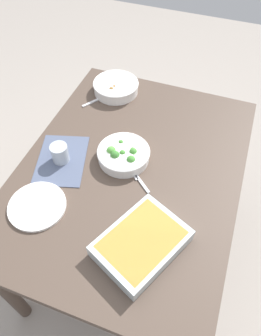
{
  "coord_description": "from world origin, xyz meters",
  "views": [
    {
      "loc": [
        -0.78,
        -0.28,
        1.77
      ],
      "look_at": [
        0.0,
        0.0,
        0.74
      ],
      "focal_mm": 33.92,
      "sensor_mm": 36.0,
      "label": 1
    }
  ],
  "objects_px": {
    "fork_on_table": "(128,162)",
    "drink_cup": "(60,154)",
    "stew_bowl": "(116,87)",
    "broccoli_bowl": "(123,154)",
    "side_plate": "(37,206)",
    "spoon_by_broccoli": "(134,173)",
    "baking_dish": "(142,243)",
    "spoon_by_stew": "(102,97)"
  },
  "relations": [
    {
      "from": "drink_cup",
      "to": "spoon_by_stew",
      "type": "height_order",
      "value": "drink_cup"
    },
    {
      "from": "side_plate",
      "to": "broccoli_bowl",
      "type": "bearing_deg",
      "value": -33.5
    },
    {
      "from": "stew_bowl",
      "to": "fork_on_table",
      "type": "relative_size",
      "value": 1.62
    },
    {
      "from": "spoon_by_stew",
      "to": "spoon_by_broccoli",
      "type": "xyz_separation_m",
      "value": [
        -0.4,
        -0.32,
        0.0
      ]
    },
    {
      "from": "fork_on_table",
      "to": "stew_bowl",
      "type": "bearing_deg",
      "value": 27.53
    },
    {
      "from": "broccoli_bowl",
      "to": "spoon_by_stew",
      "type": "bearing_deg",
      "value": 36.16
    },
    {
      "from": "spoon_by_stew",
      "to": "spoon_by_broccoli",
      "type": "relative_size",
      "value": 1.07
    },
    {
      "from": "broccoli_bowl",
      "to": "drink_cup",
      "type": "height_order",
      "value": "drink_cup"
    },
    {
      "from": "baking_dish",
      "to": "spoon_by_stew",
      "type": "relative_size",
      "value": 2.33
    },
    {
      "from": "side_plate",
      "to": "fork_on_table",
      "type": "distance_m",
      "value": 0.41
    },
    {
      "from": "stew_bowl",
      "to": "side_plate",
      "type": "bearing_deg",
      "value": 178.21
    },
    {
      "from": "drink_cup",
      "to": "side_plate",
      "type": "distance_m",
      "value": 0.24
    },
    {
      "from": "broccoli_bowl",
      "to": "side_plate",
      "type": "height_order",
      "value": "broccoli_bowl"
    },
    {
      "from": "side_plate",
      "to": "spoon_by_broccoli",
      "type": "relative_size",
      "value": 1.51
    },
    {
      "from": "broccoli_bowl",
      "to": "baking_dish",
      "type": "distance_m",
      "value": 0.41
    },
    {
      "from": "spoon_by_stew",
      "to": "baking_dish",
      "type": "bearing_deg",
      "value": -147.1
    },
    {
      "from": "broccoli_bowl",
      "to": "side_plate",
      "type": "distance_m",
      "value": 0.4
    },
    {
      "from": "side_plate",
      "to": "spoon_by_stew",
      "type": "height_order",
      "value": "side_plate"
    },
    {
      "from": "side_plate",
      "to": "spoon_by_stew",
      "type": "xyz_separation_m",
      "value": [
        0.68,
        0.03,
        -0.0
      ]
    },
    {
      "from": "stew_bowl",
      "to": "drink_cup",
      "type": "bearing_deg",
      "value": 174.81
    },
    {
      "from": "broccoli_bowl",
      "to": "baking_dish",
      "type": "bearing_deg",
      "value": -150.46
    },
    {
      "from": "broccoli_bowl",
      "to": "fork_on_table",
      "type": "distance_m",
      "value": 0.04
    },
    {
      "from": "side_plate",
      "to": "spoon_by_stew",
      "type": "relative_size",
      "value": 1.4
    },
    {
      "from": "baking_dish",
      "to": "fork_on_table",
      "type": "bearing_deg",
      "value": 27.52
    },
    {
      "from": "drink_cup",
      "to": "spoon_by_stew",
      "type": "bearing_deg",
      "value": 0.31
    },
    {
      "from": "drink_cup",
      "to": "spoon_by_broccoli",
      "type": "xyz_separation_m",
      "value": [
        0.04,
        -0.32,
        -0.03
      ]
    },
    {
      "from": "side_plate",
      "to": "spoon_by_broccoli",
      "type": "xyz_separation_m",
      "value": [
        0.28,
        -0.29,
        -0.0
      ]
    },
    {
      "from": "stew_bowl",
      "to": "side_plate",
      "type": "relative_size",
      "value": 1.05
    },
    {
      "from": "drink_cup",
      "to": "spoon_by_stew",
      "type": "xyz_separation_m",
      "value": [
        0.44,
        0.0,
        -0.03
      ]
    },
    {
      "from": "drink_cup",
      "to": "spoon_by_broccoli",
      "type": "height_order",
      "value": "drink_cup"
    },
    {
      "from": "drink_cup",
      "to": "side_plate",
      "type": "relative_size",
      "value": 0.39
    },
    {
      "from": "baking_dish",
      "to": "spoon_by_broccoli",
      "type": "bearing_deg",
      "value": 23.87
    },
    {
      "from": "broccoli_bowl",
      "to": "spoon_by_broccoli",
      "type": "height_order",
      "value": "broccoli_bowl"
    },
    {
      "from": "baking_dish",
      "to": "spoon_by_stew",
      "type": "bearing_deg",
      "value": 32.9
    },
    {
      "from": "broccoli_bowl",
      "to": "drink_cup",
      "type": "relative_size",
      "value": 2.63
    },
    {
      "from": "baking_dish",
      "to": "drink_cup",
      "type": "relative_size",
      "value": 4.29
    },
    {
      "from": "stew_bowl",
      "to": "baking_dish",
      "type": "xyz_separation_m",
      "value": [
        -0.77,
        -0.4,
        0.0
      ]
    },
    {
      "from": "stew_bowl",
      "to": "spoon_by_stew",
      "type": "relative_size",
      "value": 1.48
    },
    {
      "from": "drink_cup",
      "to": "side_plate",
      "type": "height_order",
      "value": "drink_cup"
    },
    {
      "from": "fork_on_table",
      "to": "drink_cup",
      "type": "bearing_deg",
      "value": 107.47
    },
    {
      "from": "drink_cup",
      "to": "spoon_by_broccoli",
      "type": "relative_size",
      "value": 0.58
    },
    {
      "from": "broccoli_bowl",
      "to": "spoon_by_broccoli",
      "type": "distance_m",
      "value": 0.09
    }
  ]
}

